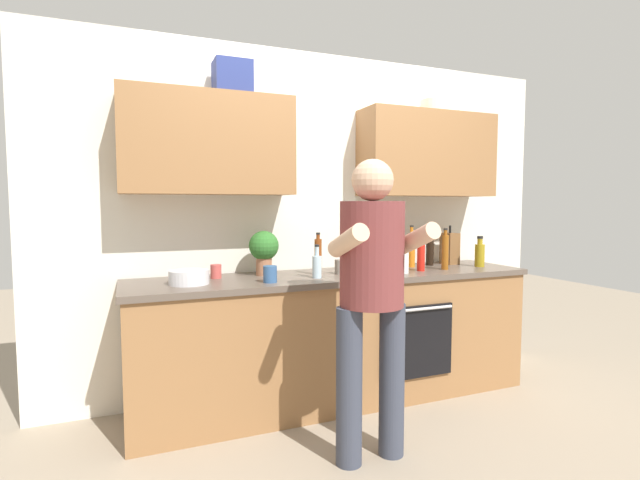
# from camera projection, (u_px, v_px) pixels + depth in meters

# --- Properties ---
(ground_plane) EXTENTS (12.00, 12.00, 0.00)m
(ground_plane) POSITION_uv_depth(u_px,v_px,m) (337.00, 399.00, 3.38)
(ground_plane) COLOR gray
(back_wall_unit) EXTENTS (4.00, 0.38, 2.50)m
(back_wall_unit) POSITION_uv_depth(u_px,v_px,m) (323.00, 190.00, 3.52)
(back_wall_unit) COLOR silver
(back_wall_unit) RESTS_ON ground
(counter) EXTENTS (2.84, 0.67, 0.90)m
(counter) POSITION_uv_depth(u_px,v_px,m) (338.00, 337.00, 3.34)
(counter) COLOR olive
(counter) RESTS_ON ground
(person_standing) EXTENTS (0.49, 0.45, 1.62)m
(person_standing) POSITION_uv_depth(u_px,v_px,m) (372.00, 285.00, 2.51)
(person_standing) COLOR #383D4C
(person_standing) RESTS_ON ground
(bottle_juice) EXTENTS (0.06, 0.06, 0.32)m
(bottle_juice) POSITION_uv_depth(u_px,v_px,m) (411.00, 250.00, 3.66)
(bottle_juice) COLOR orange
(bottle_juice) RESTS_ON counter
(bottle_oil) EXTENTS (0.07, 0.07, 0.24)m
(bottle_oil) POSITION_uv_depth(u_px,v_px,m) (480.00, 254.00, 3.69)
(bottle_oil) COLOR olive
(bottle_oil) RESTS_ON counter
(bottle_hotsauce) EXTENTS (0.06, 0.06, 0.27)m
(bottle_hotsauce) POSITION_uv_depth(u_px,v_px,m) (421.00, 256.00, 3.45)
(bottle_hotsauce) COLOR red
(bottle_hotsauce) RESTS_ON counter
(bottle_soy) EXTENTS (0.06, 0.06, 0.32)m
(bottle_soy) POSITION_uv_depth(u_px,v_px,m) (430.00, 247.00, 3.76)
(bottle_soy) COLOR black
(bottle_soy) RESTS_ON counter
(bottle_soda) EXTENTS (0.06, 0.06, 0.31)m
(bottle_soda) POSITION_uv_depth(u_px,v_px,m) (367.00, 252.00, 3.55)
(bottle_soda) COLOR #198C33
(bottle_soda) RESTS_ON counter
(bottle_water) EXTENTS (0.06, 0.06, 0.22)m
(bottle_water) POSITION_uv_depth(u_px,v_px,m) (317.00, 265.00, 3.12)
(bottle_water) COLOR silver
(bottle_water) RESTS_ON counter
(bottle_syrup) EXTENTS (0.05, 0.05, 0.31)m
(bottle_syrup) POSITION_uv_depth(u_px,v_px,m) (445.00, 251.00, 3.52)
(bottle_syrup) COLOR #8C4C14
(bottle_syrup) RESTS_ON counter
(bottle_vinegar) EXTENTS (0.05, 0.05, 0.29)m
(bottle_vinegar) POSITION_uv_depth(u_px,v_px,m) (318.00, 256.00, 3.26)
(bottle_vinegar) COLOR brown
(bottle_vinegar) RESTS_ON counter
(cup_tea) EXTENTS (0.09, 0.09, 0.10)m
(cup_tea) POSITION_uv_depth(u_px,v_px,m) (270.00, 274.00, 2.95)
(cup_tea) COLOR #33598C
(cup_tea) RESTS_ON counter
(cup_ceramic) EXTENTS (0.07, 0.07, 0.09)m
(cup_ceramic) POSITION_uv_depth(u_px,v_px,m) (216.00, 271.00, 3.11)
(cup_ceramic) COLOR #BF4C47
(cup_ceramic) RESTS_ON counter
(cup_stoneware) EXTENTS (0.07, 0.07, 0.10)m
(cup_stoneware) POSITION_uv_depth(u_px,v_px,m) (340.00, 267.00, 3.30)
(cup_stoneware) COLOR slate
(cup_stoneware) RESTS_ON counter
(mixing_bowl) EXTENTS (0.24, 0.24, 0.09)m
(mixing_bowl) POSITION_uv_depth(u_px,v_px,m) (189.00, 277.00, 2.89)
(mixing_bowl) COLOR silver
(mixing_bowl) RESTS_ON counter
(knife_block) EXTENTS (0.10, 0.14, 0.31)m
(knife_block) POSITION_uv_depth(u_px,v_px,m) (450.00, 248.00, 3.86)
(knife_block) COLOR brown
(knife_block) RESTS_ON counter
(potted_herb) EXTENTS (0.20, 0.20, 0.31)m
(potted_herb) POSITION_uv_depth(u_px,v_px,m) (264.00, 249.00, 3.24)
(potted_herb) COLOR #9E6647
(potted_herb) RESTS_ON counter
(grocery_bag_produce) EXTENTS (0.22, 0.21, 0.22)m
(grocery_bag_produce) POSITION_uv_depth(u_px,v_px,m) (389.00, 257.00, 3.36)
(grocery_bag_produce) COLOR silver
(grocery_bag_produce) RESTS_ON counter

